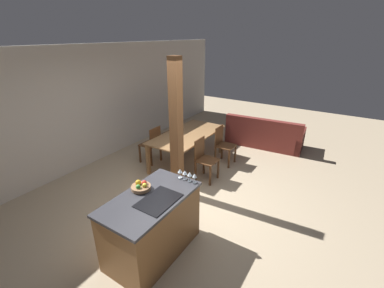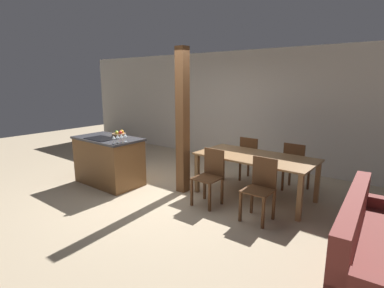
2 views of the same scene
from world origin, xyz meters
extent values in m
plane|color=tan|center=(0.00, 0.00, 0.00)|extent=(16.00, 16.00, 0.00)
cube|color=beige|center=(0.00, 2.86, 1.35)|extent=(11.20, 0.08, 2.70)
cube|color=brown|center=(-1.12, -0.25, 0.44)|extent=(1.32, 0.73, 0.88)
cube|color=#38383D|center=(-1.12, -0.25, 0.90)|extent=(1.36, 0.77, 0.04)
cube|color=black|center=(-1.12, -0.40, 0.93)|extent=(0.56, 0.40, 0.01)
cylinder|color=#99704C|center=(-1.05, -0.03, 0.96)|extent=(0.27, 0.27, 0.05)
sphere|color=red|center=(-0.99, -0.04, 1.00)|extent=(0.07, 0.07, 0.07)
sphere|color=gold|center=(-1.04, 0.03, 1.01)|extent=(0.08, 0.08, 0.08)
sphere|color=#3D8E38|center=(-1.11, -0.04, 1.00)|extent=(0.06, 0.06, 0.06)
sphere|color=yellow|center=(-1.04, -0.09, 1.00)|extent=(0.07, 0.07, 0.07)
cylinder|color=silver|center=(-0.52, -0.56, 0.93)|extent=(0.06, 0.06, 0.00)
cylinder|color=silver|center=(-0.52, -0.56, 0.98)|extent=(0.01, 0.01, 0.08)
cone|color=silver|center=(-0.52, -0.56, 1.05)|extent=(0.07, 0.07, 0.06)
cylinder|color=silver|center=(-0.52, -0.48, 0.93)|extent=(0.06, 0.06, 0.00)
cylinder|color=silver|center=(-0.52, -0.48, 0.98)|extent=(0.01, 0.01, 0.08)
cone|color=silver|center=(-0.52, -0.48, 1.05)|extent=(0.07, 0.07, 0.06)
cylinder|color=silver|center=(-0.52, -0.39, 0.93)|extent=(0.06, 0.06, 0.00)
cylinder|color=silver|center=(-0.52, -0.39, 0.98)|extent=(0.01, 0.01, 0.08)
cone|color=silver|center=(-0.52, -0.39, 1.05)|extent=(0.07, 0.07, 0.06)
cylinder|color=silver|center=(-0.52, -0.31, 0.93)|extent=(0.06, 0.06, 0.00)
cylinder|color=silver|center=(-0.52, -0.31, 0.98)|extent=(0.01, 0.01, 0.08)
cone|color=silver|center=(-0.52, -0.31, 1.05)|extent=(0.07, 0.07, 0.06)
cube|color=olive|center=(1.45, 0.87, 0.73)|extent=(1.99, 0.98, 0.03)
cube|color=olive|center=(0.52, 0.45, 0.36)|extent=(0.07, 0.07, 0.71)
cube|color=olive|center=(2.38, 0.45, 0.36)|extent=(0.07, 0.07, 0.71)
cube|color=olive|center=(0.52, 1.29, 0.36)|extent=(0.07, 0.07, 0.71)
cube|color=olive|center=(2.38, 1.29, 0.36)|extent=(0.07, 0.07, 0.71)
cube|color=brown|center=(1.00, 0.08, 0.46)|extent=(0.40, 0.40, 0.02)
cube|color=brown|center=(1.00, 0.27, 0.69)|extent=(0.38, 0.02, 0.44)
cube|color=brown|center=(0.83, -0.09, 0.22)|extent=(0.04, 0.04, 0.45)
cube|color=brown|center=(1.18, -0.09, 0.22)|extent=(0.04, 0.04, 0.45)
cube|color=brown|center=(0.83, 0.26, 0.22)|extent=(0.04, 0.04, 0.45)
cube|color=brown|center=(1.18, 0.26, 0.22)|extent=(0.04, 0.04, 0.45)
cube|color=brown|center=(1.90, 0.08, 0.46)|extent=(0.40, 0.40, 0.02)
cube|color=brown|center=(1.90, 0.27, 0.69)|extent=(0.38, 0.02, 0.44)
cube|color=brown|center=(1.72, -0.09, 0.22)|extent=(0.04, 0.04, 0.45)
cube|color=brown|center=(2.08, -0.09, 0.22)|extent=(0.04, 0.04, 0.45)
cube|color=brown|center=(1.72, 0.26, 0.22)|extent=(0.04, 0.04, 0.45)
cube|color=brown|center=(2.08, 0.26, 0.22)|extent=(0.04, 0.04, 0.45)
cube|color=brown|center=(1.00, 1.66, 0.46)|extent=(0.40, 0.40, 0.02)
cube|color=brown|center=(1.00, 1.47, 0.69)|extent=(0.38, 0.02, 0.44)
cube|color=brown|center=(1.18, 1.84, 0.22)|extent=(0.04, 0.04, 0.45)
cube|color=brown|center=(0.83, 1.84, 0.22)|extent=(0.04, 0.04, 0.45)
cube|color=brown|center=(1.18, 1.48, 0.22)|extent=(0.04, 0.04, 0.45)
cube|color=brown|center=(0.83, 1.48, 0.22)|extent=(0.04, 0.04, 0.45)
cube|color=brown|center=(1.90, 1.66, 0.46)|extent=(0.40, 0.40, 0.02)
cube|color=brown|center=(1.90, 1.47, 0.69)|extent=(0.38, 0.02, 0.44)
cube|color=brown|center=(2.08, 1.84, 0.22)|extent=(0.04, 0.04, 0.45)
cube|color=brown|center=(1.72, 1.84, 0.22)|extent=(0.04, 0.04, 0.45)
cube|color=brown|center=(2.08, 1.48, 0.22)|extent=(0.04, 0.04, 0.45)
cube|color=brown|center=(1.72, 1.48, 0.22)|extent=(0.04, 0.04, 0.45)
cube|color=maroon|center=(3.19, -0.36, 0.63)|extent=(0.31, 2.03, 0.42)
cube|color=brown|center=(0.28, 0.33, 1.29)|extent=(0.18, 0.18, 2.57)
camera|label=1|loc=(-3.19, -2.22, 2.89)|focal=24.00mm
camera|label=2|loc=(3.67, -3.68, 2.02)|focal=28.00mm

